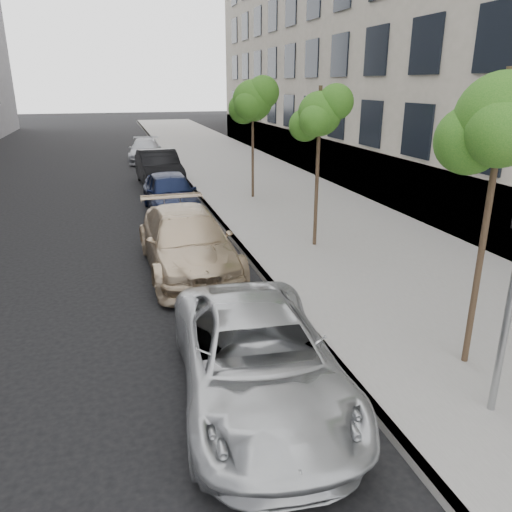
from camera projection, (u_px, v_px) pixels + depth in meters
name	position (u px, v px, depth m)	size (l,w,h in m)	color
ground	(319.00, 471.00, 6.07)	(160.00, 160.00, 0.00)	black
sidewalk	(227.00, 163.00, 28.96)	(6.40, 72.00, 0.14)	gray
curb	(173.00, 165.00, 28.15)	(0.15, 72.00, 0.14)	#9E9B93
tree_near	(504.00, 120.00, 6.96)	(1.68, 1.48, 4.67)	#38281C
tree_mid	(321.00, 114.00, 12.96)	(1.54, 1.34, 4.32)	#38281C
tree_far	(253.00, 100.00, 18.82)	(1.84, 1.64, 4.60)	#38281C
minivan	(257.00, 358.00, 7.27)	(2.23, 4.83, 1.34)	silver
suv	(187.00, 241.00, 12.37)	(2.08, 5.13, 1.49)	#C5AE8C
sedan_blue	(170.00, 193.00, 17.90)	(1.73, 4.29, 1.46)	#101937
sedan_black	(159.00, 168.00, 22.65)	(1.67, 4.80, 1.58)	black
sedan_rear	(146.00, 150.00, 29.64)	(1.84, 4.52, 1.31)	#ABADB4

